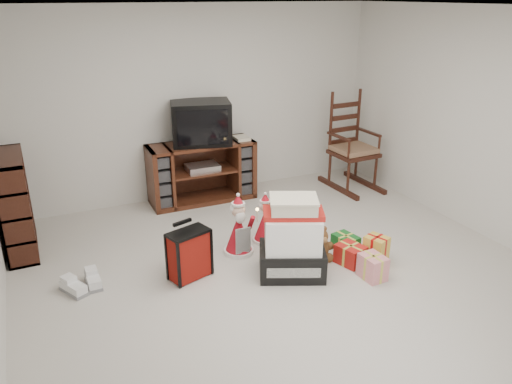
% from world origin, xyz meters
% --- Properties ---
extents(room, '(5.01, 5.01, 2.51)m').
position_xyz_m(room, '(0.00, 0.00, 1.25)').
color(room, beige).
rests_on(room, ground).
extents(tv_stand, '(1.40, 0.52, 0.79)m').
position_xyz_m(tv_stand, '(-0.08, 2.22, 0.40)').
color(tv_stand, '#4F2616').
rests_on(tv_stand, floor).
extents(bookshelf, '(0.29, 0.88, 1.07)m').
position_xyz_m(bookshelf, '(-2.32, 1.71, 0.52)').
color(bookshelf, '#36170E').
rests_on(bookshelf, floor).
extents(rocking_chair, '(0.60, 0.95, 1.41)m').
position_xyz_m(rocking_chair, '(2.01, 1.83, 0.48)').
color(rocking_chair, '#36170E').
rests_on(rocking_chair, floor).
extents(gift_pile, '(0.77, 0.68, 0.80)m').
position_xyz_m(gift_pile, '(0.09, 0.04, 0.35)').
color(gift_pile, black).
rests_on(gift_pile, floor).
extents(red_suitcase, '(0.43, 0.31, 0.58)m').
position_xyz_m(red_suitcase, '(-0.85, 0.40, 0.25)').
color(red_suitcase, maroon).
rests_on(red_suitcase, floor).
extents(stocking, '(0.31, 0.18, 0.62)m').
position_xyz_m(stocking, '(0.18, 0.27, 0.31)').
color(stocking, '#0B660E').
rests_on(stocking, floor).
extents(teddy_bear, '(0.24, 0.21, 0.36)m').
position_xyz_m(teddy_bear, '(0.48, 0.18, 0.16)').
color(teddy_bear, brown).
rests_on(teddy_bear, floor).
extents(santa_figurine, '(0.28, 0.27, 0.58)m').
position_xyz_m(santa_figurine, '(0.15, 0.78, 0.22)').
color(santa_figurine, '#AD121F').
rests_on(santa_figurine, floor).
extents(mrs_claus_figurine, '(0.33, 0.31, 0.67)m').
position_xyz_m(mrs_claus_figurine, '(-0.22, 0.66, 0.26)').
color(mrs_claus_figurine, '#AD121F').
rests_on(mrs_claus_figurine, floor).
extents(sneaker_pair, '(0.39, 0.33, 0.11)m').
position_xyz_m(sneaker_pair, '(-1.83, 0.62, 0.05)').
color(sneaker_pair, silver).
rests_on(sneaker_pair, floor).
extents(gift_cluster, '(0.52, 0.80, 0.24)m').
position_xyz_m(gift_cluster, '(0.81, -0.06, 0.12)').
color(gift_cluster, '#AD1913').
rests_on(gift_cluster, floor).
extents(crt_television, '(0.85, 0.70, 0.54)m').
position_xyz_m(crt_television, '(-0.06, 2.22, 1.07)').
color(crt_television, black).
rests_on(crt_television, tv_stand).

